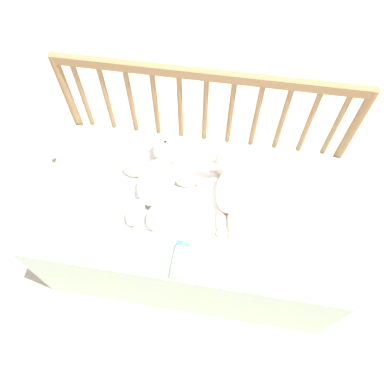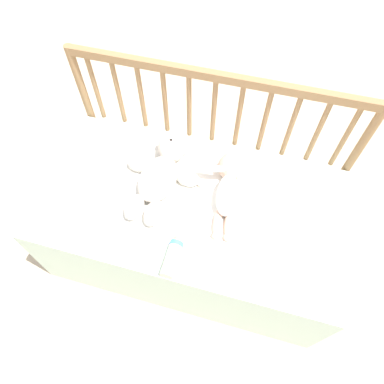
% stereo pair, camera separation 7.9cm
% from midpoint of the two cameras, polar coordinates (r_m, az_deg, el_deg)
% --- Properties ---
extents(ground_plane, '(12.00, 12.00, 0.00)m').
position_cam_midpoint_polar(ground_plane, '(1.84, 1.14, -9.10)').
color(ground_plane, '#C6B293').
extents(crib_mattress, '(1.28, 0.68, 0.46)m').
position_cam_midpoint_polar(crib_mattress, '(1.63, 1.27, -5.91)').
color(crib_mattress, silver).
rests_on(crib_mattress, ground_plane).
extents(crib_rail, '(1.28, 0.04, 0.84)m').
position_cam_midpoint_polar(crib_rail, '(1.54, 5.07, 12.12)').
color(crib_rail, '#997047').
rests_on(crib_rail, ground_plane).
extents(blanket, '(0.80, 0.51, 0.01)m').
position_cam_midpoint_polar(blanket, '(1.45, 1.41, -0.16)').
color(blanket, white).
rests_on(blanket, crib_mattress).
extents(teddy_bear, '(0.34, 0.44, 0.12)m').
position_cam_midpoint_polar(teddy_bear, '(1.45, -3.76, 2.93)').
color(teddy_bear, silver).
rests_on(teddy_bear, crib_mattress).
extents(baby, '(0.29, 0.39, 0.12)m').
position_cam_midpoint_polar(baby, '(1.43, 7.73, 1.14)').
color(baby, white).
rests_on(baby, crib_mattress).
extents(baby_bottle, '(0.05, 0.17, 0.05)m').
position_cam_midpoint_polar(baby_bottle, '(1.30, -1.34, -10.67)').
color(baby_bottle, '#F4E5CC').
rests_on(baby_bottle, crib_mattress).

